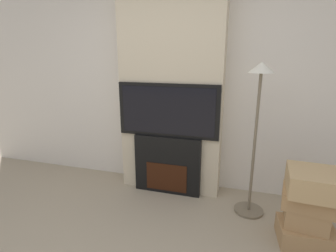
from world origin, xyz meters
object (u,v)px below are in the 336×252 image
at_px(fireplace, 168,164).
at_px(box_stack, 310,206).
at_px(television, 168,110).
at_px(floor_lamp, 257,117).

distance_m(fireplace, box_stack, 1.56).
bearing_deg(television, fireplace, 90.00).
bearing_deg(floor_lamp, television, 169.64).
bearing_deg(television, floor_lamp, -10.36).
height_order(television, floor_lamp, floor_lamp).
bearing_deg(box_stack, fireplace, 159.54).
xyz_separation_m(fireplace, box_stack, (1.47, -0.55, 0.01)).
distance_m(television, box_stack, 1.70).
distance_m(television, floor_lamp, 0.99).
height_order(television, box_stack, television).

